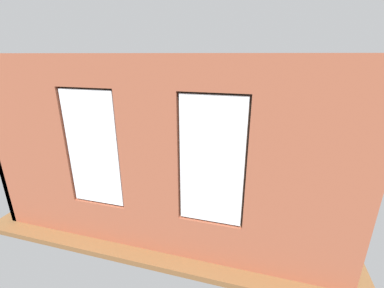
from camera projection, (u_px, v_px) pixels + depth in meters
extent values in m
cube|color=brown|center=(196.00, 179.00, 6.86)|extent=(6.63, 6.23, 0.10)
cube|color=#9E5138|center=(309.00, 182.00, 3.28)|extent=(1.59, 0.16, 3.12)
cube|color=#9E5138|center=(150.00, 163.00, 3.85)|extent=(0.94, 0.16, 3.12)
cube|color=#9E5138|center=(32.00, 149.00, 4.42)|extent=(1.59, 0.16, 3.12)
cube|color=#9E5138|center=(210.00, 240.00, 4.00)|extent=(0.96, 0.16, 0.73)
cube|color=#9E5138|center=(214.00, 73.00, 3.16)|extent=(0.96, 0.16, 0.46)
cube|color=white|center=(211.00, 163.00, 3.52)|extent=(0.90, 0.03, 1.87)
cube|color=#38281E|center=(212.00, 161.00, 3.58)|extent=(0.96, 0.04, 1.93)
cube|color=#9E5138|center=(104.00, 220.00, 4.49)|extent=(0.96, 0.16, 0.73)
cube|color=#9E5138|center=(84.00, 70.00, 3.65)|extent=(0.96, 0.16, 0.46)
cube|color=white|center=(93.00, 150.00, 4.01)|extent=(0.90, 0.03, 1.87)
cube|color=#38281E|center=(95.00, 148.00, 4.07)|extent=(0.96, 0.04, 1.93)
cube|color=#A87547|center=(155.00, 209.00, 4.22)|extent=(3.06, 0.24, 0.06)
cube|color=black|center=(151.00, 141.00, 3.82)|extent=(0.49, 0.03, 0.64)
cube|color=#A33875|center=(152.00, 140.00, 3.83)|extent=(0.43, 0.01, 0.58)
cube|color=white|center=(89.00, 115.00, 6.91)|extent=(0.10, 5.23, 3.12)
cube|color=black|center=(138.00, 208.00, 5.10)|extent=(1.70, 0.85, 0.42)
cube|color=black|center=(128.00, 199.00, 4.67)|extent=(1.70, 0.24, 0.38)
cube|color=black|center=(173.00, 200.00, 4.81)|extent=(0.22, 0.85, 0.24)
cube|color=black|center=(104.00, 189.00, 5.19)|extent=(0.22, 0.85, 0.24)
cube|color=black|center=(153.00, 198.00, 4.97)|extent=(0.58, 0.65, 0.12)
cube|color=black|center=(124.00, 193.00, 5.13)|extent=(0.58, 0.65, 0.12)
cube|color=black|center=(286.00, 179.00, 6.28)|extent=(0.95, 1.77, 0.42)
cube|color=black|center=(303.00, 166.00, 6.05)|extent=(0.34, 1.73, 0.38)
cube|color=black|center=(288.00, 157.00, 6.85)|extent=(0.86, 0.27, 0.24)
cube|color=black|center=(288.00, 182.00, 5.51)|extent=(0.86, 0.27, 0.24)
cube|color=black|center=(286.00, 164.00, 6.49)|extent=(0.68, 0.63, 0.12)
cube|color=black|center=(286.00, 175.00, 5.92)|extent=(0.68, 0.63, 0.12)
cube|color=tan|center=(194.00, 165.00, 6.54)|extent=(1.48, 0.71, 0.04)
cube|color=tan|center=(222.00, 171.00, 6.71)|extent=(0.07, 0.07, 0.42)
cube|color=tan|center=(173.00, 166.00, 7.06)|extent=(0.07, 0.07, 0.42)
cube|color=tan|center=(218.00, 182.00, 6.17)|extent=(0.07, 0.07, 0.42)
cube|color=tan|center=(165.00, 175.00, 6.52)|extent=(0.07, 0.07, 0.42)
cylinder|color=#4C4C51|center=(197.00, 165.00, 6.39)|extent=(0.07, 0.07, 0.09)
cylinder|color=#B7333D|center=(188.00, 160.00, 6.64)|extent=(0.08, 0.08, 0.11)
cylinder|color=#47423D|center=(211.00, 162.00, 6.52)|extent=(0.14, 0.14, 0.10)
sphere|color=#3D8E42|center=(211.00, 158.00, 6.48)|extent=(0.17, 0.17, 0.17)
cube|color=#B2B2B7|center=(176.00, 164.00, 6.54)|extent=(0.12, 0.17, 0.02)
cube|color=#59595B|center=(194.00, 164.00, 6.53)|extent=(0.17, 0.14, 0.02)
cube|color=black|center=(101.00, 162.00, 7.14)|extent=(0.92, 0.42, 0.55)
cube|color=black|center=(99.00, 152.00, 7.04)|extent=(0.54, 0.20, 0.05)
cube|color=black|center=(99.00, 150.00, 7.02)|extent=(0.06, 0.04, 0.06)
cube|color=black|center=(98.00, 137.00, 6.89)|extent=(1.23, 0.04, 0.68)
cube|color=black|center=(98.00, 137.00, 6.91)|extent=(1.18, 0.01, 0.63)
cylinder|color=olive|center=(205.00, 150.00, 8.38)|extent=(0.46, 0.46, 0.28)
ellipsoid|color=silver|center=(205.00, 141.00, 8.28)|extent=(1.03, 1.03, 0.41)
ellipsoid|color=navy|center=(203.00, 138.00, 8.26)|extent=(0.44, 0.44, 0.18)
cylinder|color=#9E5638|center=(308.00, 245.00, 4.17)|extent=(0.34, 0.34, 0.34)
cylinder|color=brown|center=(312.00, 223.00, 4.03)|extent=(0.06, 0.06, 0.51)
cone|color=#337F38|center=(303.00, 199.00, 3.95)|extent=(0.46, 0.18, 0.41)
cone|color=#337F38|center=(312.00, 202.00, 3.80)|extent=(0.34, 0.41, 0.47)
cone|color=#337F38|center=(323.00, 207.00, 3.73)|extent=(0.32, 0.47, 0.42)
cone|color=#337F38|center=(328.00, 201.00, 3.88)|extent=(0.46, 0.23, 0.43)
cone|color=#337F38|center=(321.00, 197.00, 4.01)|extent=(0.39, 0.46, 0.41)
cone|color=#337F38|center=(308.00, 195.00, 4.03)|extent=(0.38, 0.43, 0.45)
cylinder|color=#9E5638|center=(148.00, 140.00, 9.27)|extent=(0.33, 0.33, 0.35)
cylinder|color=brown|center=(147.00, 133.00, 9.19)|extent=(0.05, 0.05, 0.15)
ellipsoid|color=#1E5B28|center=(147.00, 123.00, 9.07)|extent=(0.68, 0.68, 0.58)
cylinder|color=beige|center=(289.00, 153.00, 8.08)|extent=(0.27, 0.27, 0.31)
cylinder|color=brown|center=(290.00, 146.00, 8.00)|extent=(0.04, 0.04, 0.16)
ellipsoid|color=#337F38|center=(291.00, 138.00, 7.91)|extent=(0.47, 0.47, 0.40)
cylinder|color=#47423D|center=(271.00, 162.00, 7.60)|extent=(0.17, 0.17, 0.16)
cylinder|color=brown|center=(271.00, 158.00, 7.55)|extent=(0.03, 0.03, 0.14)
ellipsoid|color=#1E5B28|center=(272.00, 151.00, 7.49)|extent=(0.31, 0.31, 0.24)
cylinder|color=gray|center=(99.00, 182.00, 6.20)|extent=(0.37, 0.37, 0.39)
cylinder|color=brown|center=(97.00, 172.00, 6.11)|extent=(0.06, 0.06, 0.15)
ellipsoid|color=#286B2D|center=(95.00, 158.00, 5.99)|extent=(0.77, 0.77, 0.54)
cylinder|color=gray|center=(216.00, 165.00, 7.37)|extent=(0.20, 0.20, 0.21)
cylinder|color=brown|center=(216.00, 159.00, 7.32)|extent=(0.03, 0.03, 0.13)
ellipsoid|color=#337F38|center=(217.00, 152.00, 7.24)|extent=(0.38, 0.38, 0.32)
cylinder|color=gray|center=(82.00, 204.00, 5.28)|extent=(0.35, 0.35, 0.38)
cylinder|color=brown|center=(80.00, 195.00, 5.21)|extent=(0.05, 0.05, 0.07)
ellipsoid|color=#3D8E42|center=(78.00, 180.00, 5.10)|extent=(0.70, 0.70, 0.60)
cylinder|color=beige|center=(201.00, 220.00, 4.77)|extent=(0.32, 0.32, 0.40)
cylinder|color=brown|center=(202.00, 202.00, 4.64)|extent=(0.06, 0.06, 0.37)
cone|color=#337F38|center=(194.00, 179.00, 4.57)|extent=(0.44, 0.22, 0.55)
cone|color=#337F38|center=(197.00, 189.00, 4.33)|extent=(0.22, 0.54, 0.47)
cone|color=#337F38|center=(213.00, 183.00, 4.49)|extent=(0.50, 0.22, 0.51)
cone|color=#337F38|center=(203.00, 177.00, 4.66)|extent=(0.18, 0.46, 0.54)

